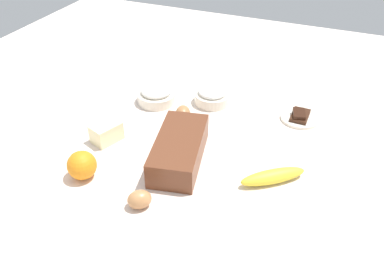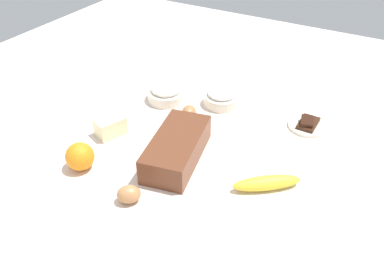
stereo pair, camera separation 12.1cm
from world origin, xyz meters
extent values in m
cube|color=beige|center=(0.00, 0.00, -0.01)|extent=(2.40, 2.40, 0.02)
cube|color=brown|center=(0.07, -0.01, 0.04)|extent=(0.30, 0.18, 0.08)
cube|color=black|center=(0.07, -0.01, 0.04)|extent=(0.29, 0.17, 0.07)
cylinder|color=silver|center=(-0.20, -0.22, 0.02)|extent=(0.14, 0.14, 0.04)
torus|color=silver|center=(-0.20, -0.22, 0.03)|extent=(0.14, 0.14, 0.01)
ellipsoid|color=white|center=(-0.20, -0.22, 0.05)|extent=(0.11, 0.11, 0.04)
cylinder|color=silver|center=(-0.28, -0.04, 0.02)|extent=(0.13, 0.13, 0.04)
torus|color=silver|center=(-0.28, -0.04, 0.03)|extent=(0.13, 0.13, 0.01)
ellipsoid|color=white|center=(-0.28, -0.04, 0.05)|extent=(0.10, 0.10, 0.04)
ellipsoid|color=yellow|center=(0.06, 0.27, 0.02)|extent=(0.15, 0.18, 0.04)
sphere|color=orange|center=(0.24, -0.23, 0.04)|extent=(0.08, 0.08, 0.08)
cube|color=#F4EDB2|center=(0.07, -0.26, 0.03)|extent=(0.11, 0.09, 0.06)
ellipsoid|color=#B87C4B|center=(0.28, -0.03, 0.02)|extent=(0.08, 0.08, 0.05)
ellipsoid|color=#AC7446|center=(-0.14, -0.09, 0.02)|extent=(0.08, 0.07, 0.05)
cylinder|color=silver|center=(-0.29, 0.28, 0.01)|extent=(0.13, 0.13, 0.01)
cube|color=#381E11|center=(-0.29, 0.28, 0.02)|extent=(0.09, 0.06, 0.01)
cube|color=black|center=(-0.28, 0.28, 0.03)|extent=(0.07, 0.05, 0.01)
camera|label=1|loc=(0.90, 0.37, 0.75)|focal=37.16mm
camera|label=2|loc=(0.85, 0.48, 0.75)|focal=37.16mm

